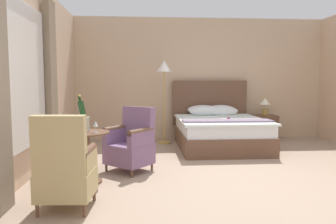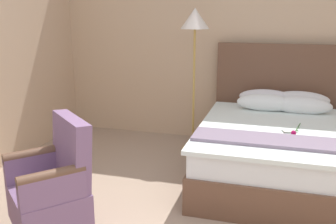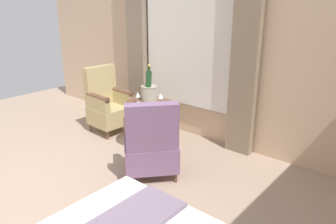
% 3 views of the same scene
% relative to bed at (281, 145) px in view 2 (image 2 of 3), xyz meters
% --- Properties ---
extents(wall_headboard_side, '(5.87, 0.12, 2.79)m').
position_rel_bed_xyz_m(wall_headboard_side, '(-0.20, 1.13, 1.04)').
color(wall_headboard_side, '#D0B290').
rests_on(wall_headboard_side, ground).
extents(bed, '(1.71, 2.09, 1.35)m').
position_rel_bed_xyz_m(bed, '(0.00, 0.00, 0.00)').
color(bed, brown).
rests_on(bed, ground).
extents(floor_lamp_brass, '(0.35, 0.35, 1.78)m').
position_rel_bed_xyz_m(floor_lamp_brass, '(-1.08, 0.51, 1.16)').
color(floor_lamp_brass, tan).
rests_on(floor_lamp_brass, ground).
extents(armchair_by_window, '(0.80, 0.79, 0.95)m').
position_rel_bed_xyz_m(armchair_by_window, '(-1.71, -1.66, 0.05)').
color(armchair_by_window, brown).
rests_on(armchair_by_window, ground).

